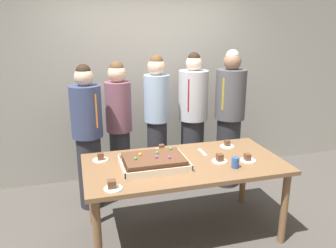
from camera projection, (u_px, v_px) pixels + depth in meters
ground_plane at (183, 232)px, 3.43m from camera, size 12.00×12.00×0.00m
interior_back_panel at (147, 68)px, 4.48m from camera, size 8.00×0.12×3.00m
party_table at (184, 170)px, 3.23m from camera, size 1.91×0.97×0.78m
sheet_cake at (154, 161)px, 3.11m from camera, size 0.62×0.46×0.12m
plated_slice_near_left at (161, 149)px, 3.48m from camera, size 0.15×0.15×0.08m
plated_slice_near_right at (112, 186)px, 2.68m from camera, size 0.15×0.15×0.07m
plated_slice_far_left at (220, 159)px, 3.22m from camera, size 0.15×0.15×0.08m
plated_slice_far_right at (248, 159)px, 3.23m from camera, size 0.15×0.15×0.07m
plated_slice_center_front at (227, 145)px, 3.62m from camera, size 0.15×0.15×0.07m
plated_slice_center_back at (101, 158)px, 3.24m from camera, size 0.15×0.15×0.08m
drink_cup_nearest at (235, 163)px, 3.07m from camera, size 0.07×0.07×0.10m
cake_server_utensil at (203, 152)px, 3.45m from camera, size 0.03×0.20×0.01m
person_serving_front at (119, 126)px, 4.04m from camera, size 0.31×0.31×1.65m
person_green_shirt_behind at (157, 121)px, 4.12m from camera, size 0.31×0.31×1.72m
person_striped_tie_right at (88, 136)px, 3.72m from camera, size 0.34×0.34×1.66m
person_far_right_suit at (193, 119)px, 4.30m from camera, size 0.37×0.37×1.73m
person_left_edge_reaching at (229, 118)px, 4.24m from camera, size 0.38×0.38×1.77m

